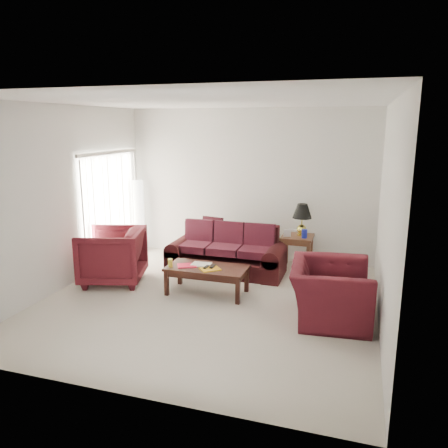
# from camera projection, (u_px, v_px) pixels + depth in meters

# --- Properties ---
(floor) EXTENTS (5.00, 5.00, 0.00)m
(floor) POSITION_uv_depth(u_px,v_px,m) (208.00, 302.00, 6.75)
(floor) COLOR beige
(floor) RESTS_ON ground
(blinds) EXTENTS (0.10, 2.00, 2.16)m
(blinds) POSITION_uv_depth(u_px,v_px,m) (112.00, 209.00, 8.43)
(blinds) COLOR silver
(blinds) RESTS_ON ground
(sofa) EXTENTS (2.18, 1.07, 0.87)m
(sofa) POSITION_uv_depth(u_px,v_px,m) (226.00, 250.00, 7.99)
(sofa) COLOR black
(sofa) RESTS_ON ground
(throw_pillow) EXTENTS (0.44, 0.28, 0.43)m
(throw_pillow) POSITION_uv_depth(u_px,v_px,m) (212.00, 227.00, 8.65)
(throw_pillow) COLOR black
(throw_pillow) RESTS_ON sofa
(end_table) EXTENTS (0.59, 0.59, 0.64)m
(end_table) POSITION_uv_depth(u_px,v_px,m) (297.00, 252.00, 8.27)
(end_table) COLOR #4F2A1B
(end_table) RESTS_ON ground
(table_lamp) EXTENTS (0.45, 0.45, 0.60)m
(table_lamp) POSITION_uv_depth(u_px,v_px,m) (302.00, 220.00, 8.17)
(table_lamp) COLOR #DECD45
(table_lamp) RESTS_ON end_table
(clock) EXTENTS (0.14, 0.07, 0.13)m
(clock) POSITION_uv_depth(u_px,v_px,m) (287.00, 233.00, 8.14)
(clock) COLOR white
(clock) RESTS_ON end_table
(blue_canister) EXTENTS (0.11, 0.11, 0.16)m
(blue_canister) POSITION_uv_depth(u_px,v_px,m) (304.00, 234.00, 8.03)
(blue_canister) COLOR #162094
(blue_canister) RESTS_ON end_table
(picture_frame) EXTENTS (0.17, 0.19, 0.05)m
(picture_frame) POSITION_uv_depth(u_px,v_px,m) (292.00, 230.00, 8.33)
(picture_frame) COLOR white
(picture_frame) RESTS_ON end_table
(floor_lamp) EXTENTS (0.33, 0.33, 1.56)m
(floor_lamp) POSITION_uv_depth(u_px,v_px,m) (139.00, 216.00, 9.28)
(floor_lamp) COLOR white
(floor_lamp) RESTS_ON ground
(armchair_left) EXTENTS (1.29, 1.27, 0.95)m
(armchair_left) POSITION_uv_depth(u_px,v_px,m) (112.00, 256.00, 7.50)
(armchair_left) COLOR #4A1118
(armchair_left) RESTS_ON ground
(armchair_right) EXTENTS (1.18, 1.32, 0.80)m
(armchair_right) POSITION_uv_depth(u_px,v_px,m) (330.00, 292.00, 6.08)
(armchair_right) COLOR #3F0E16
(armchair_right) RESTS_ON ground
(coffee_table) EXTENTS (1.36, 0.80, 0.45)m
(coffee_table) POSITION_uv_depth(u_px,v_px,m) (207.00, 280.00, 7.04)
(coffee_table) COLOR black
(coffee_table) RESTS_ON ground
(magazine_red) EXTENTS (0.37, 0.34, 0.02)m
(magazine_red) POSITION_uv_depth(u_px,v_px,m) (187.00, 266.00, 7.03)
(magazine_red) COLOR red
(magazine_red) RESTS_ON coffee_table
(magazine_white) EXTENTS (0.31, 0.23, 0.02)m
(magazine_white) POSITION_uv_depth(u_px,v_px,m) (201.00, 264.00, 7.09)
(magazine_white) COLOR white
(magazine_white) RESTS_ON coffee_table
(magazine_orange) EXTENTS (0.38, 0.37, 0.02)m
(magazine_orange) POSITION_uv_depth(u_px,v_px,m) (210.00, 269.00, 6.86)
(magazine_orange) COLOR #C08A16
(magazine_orange) RESTS_ON coffee_table
(remote_a) EXTENTS (0.06, 0.16, 0.02)m
(remote_a) POSITION_uv_depth(u_px,v_px,m) (206.00, 267.00, 6.90)
(remote_a) COLOR black
(remote_a) RESTS_ON coffee_table
(remote_b) EXTENTS (0.05, 0.18, 0.02)m
(remote_b) POSITION_uv_depth(u_px,v_px,m) (213.00, 266.00, 6.93)
(remote_b) COLOR black
(remote_b) RESTS_ON coffee_table
(yellow_glass) EXTENTS (0.10, 0.10, 0.13)m
(yellow_glass) POSITION_uv_depth(u_px,v_px,m) (170.00, 263.00, 6.98)
(yellow_glass) COLOR gold
(yellow_glass) RESTS_ON coffee_table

